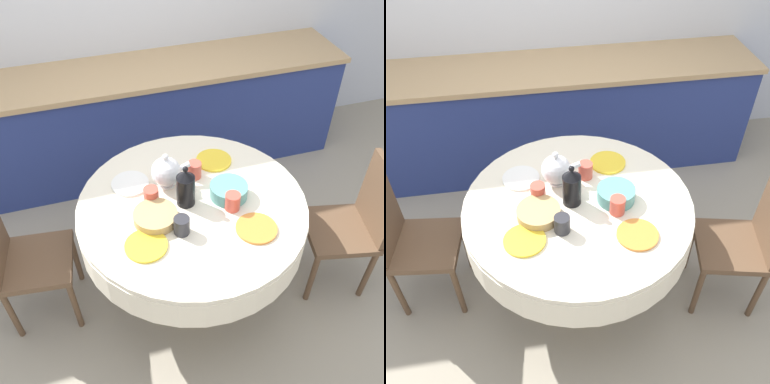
% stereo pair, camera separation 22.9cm
% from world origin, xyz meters
% --- Properties ---
extents(ground_plane, '(12.00, 12.00, 0.00)m').
position_xyz_m(ground_plane, '(0.00, 0.00, 0.00)').
color(ground_plane, '#9E937F').
extents(kitchen_counter, '(3.24, 0.64, 0.90)m').
position_xyz_m(kitchen_counter, '(0.00, 1.35, 0.45)').
color(kitchen_counter, navy).
rests_on(kitchen_counter, ground_plane).
extents(dining_table, '(1.28, 1.28, 0.75)m').
position_xyz_m(dining_table, '(0.00, 0.00, 0.63)').
color(dining_table, tan).
rests_on(dining_table, ground_plane).
extents(chair_left, '(0.48, 0.48, 0.92)m').
position_xyz_m(chair_left, '(0.96, -0.21, 0.51)').
color(chair_left, brown).
rests_on(chair_left, ground_plane).
extents(chair_right, '(0.44, 0.44, 0.92)m').
position_xyz_m(chair_right, '(-0.97, 0.11, 0.51)').
color(chair_right, brown).
rests_on(chair_right, ground_plane).
extents(plate_near_left, '(0.22, 0.22, 0.01)m').
position_xyz_m(plate_near_left, '(-0.31, -0.23, 0.76)').
color(plate_near_left, yellow).
rests_on(plate_near_left, dining_table).
extents(cup_near_left, '(0.08, 0.08, 0.10)m').
position_xyz_m(cup_near_left, '(-0.11, -0.19, 0.80)').
color(cup_near_left, '#28282D').
rests_on(cup_near_left, dining_table).
extents(plate_near_right, '(0.22, 0.22, 0.01)m').
position_xyz_m(plate_near_right, '(0.26, -0.29, 0.76)').
color(plate_near_right, orange).
rests_on(plate_near_right, dining_table).
extents(cup_near_right, '(0.08, 0.08, 0.10)m').
position_xyz_m(cup_near_right, '(0.20, -0.11, 0.80)').
color(cup_near_right, '#CC4C3D').
rests_on(cup_near_right, dining_table).
extents(plate_far_left, '(0.22, 0.22, 0.01)m').
position_xyz_m(plate_far_left, '(-0.30, 0.25, 0.76)').
color(plate_far_left, white).
rests_on(plate_far_left, dining_table).
extents(cup_far_left, '(0.08, 0.08, 0.10)m').
position_xyz_m(cup_far_left, '(-0.21, 0.07, 0.80)').
color(cup_far_left, '#CC4C3D').
rests_on(cup_far_left, dining_table).
extents(plate_far_right, '(0.22, 0.22, 0.01)m').
position_xyz_m(plate_far_right, '(0.23, 0.31, 0.76)').
color(plate_far_right, yellow).
rests_on(plate_far_right, dining_table).
extents(cup_far_right, '(0.08, 0.08, 0.10)m').
position_xyz_m(cup_far_right, '(0.08, 0.21, 0.80)').
color(cup_far_right, '#CC4C3D').
rests_on(cup_far_right, dining_table).
extents(coffee_carafe, '(0.10, 0.10, 0.25)m').
position_xyz_m(coffee_carafe, '(-0.03, 0.01, 0.86)').
color(coffee_carafe, black).
rests_on(coffee_carafe, dining_table).
extents(teapot, '(0.23, 0.17, 0.22)m').
position_xyz_m(teapot, '(-0.09, 0.19, 0.85)').
color(teapot, white).
rests_on(teapot, dining_table).
extents(bread_basket, '(0.23, 0.23, 0.06)m').
position_xyz_m(bread_basket, '(-0.22, -0.07, 0.78)').
color(bread_basket, tan).
rests_on(bread_basket, dining_table).
extents(fruit_bowl, '(0.21, 0.21, 0.08)m').
position_xyz_m(fruit_bowl, '(0.21, -0.01, 0.79)').
color(fruit_bowl, '#569993').
rests_on(fruit_bowl, dining_table).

